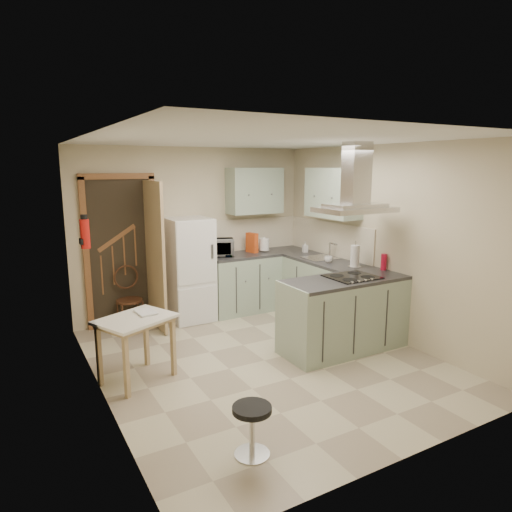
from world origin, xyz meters
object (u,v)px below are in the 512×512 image
extractor_hood (355,210)px  microwave (218,248)px  fridge (190,270)px  drop_leaf_table (137,349)px  bentwood_chair (130,301)px  peninsula (344,314)px  stool (252,430)px

extractor_hood → microwave: extractor_hood is taller
fridge → drop_leaf_table: size_ratio=2.04×
fridge → bentwood_chair: size_ratio=1.90×
peninsula → stool: 2.40m
stool → drop_leaf_table: bearing=104.2°
fridge → extractor_hood: 2.57m
peninsula → microwave: bearing=110.4°
drop_leaf_table → microwave: bearing=19.2°
peninsula → bentwood_chair: (-2.10, 2.04, -0.05)m
drop_leaf_table → peninsula: bearing=-34.1°
fridge → microwave: (0.47, 0.04, 0.28)m
extractor_hood → bentwood_chair: size_ratio=1.14×
fridge → drop_leaf_table: fridge is taller
extractor_hood → drop_leaf_table: size_ratio=1.22×
microwave → peninsula: bearing=-48.3°
peninsula → microwave: 2.23m
bentwood_chair → stool: (0.09, -3.34, -0.19)m
peninsula → bentwood_chair: 2.93m
bentwood_chair → fridge: bearing=-5.7°
extractor_hood → stool: (-2.11, -1.29, -1.51)m
bentwood_chair → stool: bentwood_chair is taller
stool → microwave: 3.64m
fridge → bentwood_chair: bearing=175.8°
fridge → stool: 3.41m
fridge → microwave: bearing=5.1°
drop_leaf_table → stool: (0.43, -1.71, -0.14)m
bentwood_chair → microwave: microwave is taller
peninsula → bentwood_chair: bearing=135.7°
fridge → drop_leaf_table: bearing=-127.7°
fridge → microwave: fridge is taller
stool → fridge: bearing=76.6°
stool → microwave: microwave is taller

